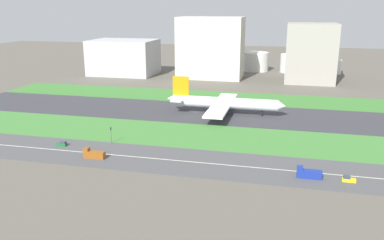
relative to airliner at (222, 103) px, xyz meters
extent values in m
plane|color=#5B564C|center=(-14.81, 0.00, -6.23)|extent=(800.00, 800.00, 0.00)
cube|color=#38383D|center=(-14.81, 0.00, -6.18)|extent=(280.00, 46.00, 0.10)
cube|color=#3D7A33|center=(-14.81, 41.00, -6.18)|extent=(280.00, 36.00, 0.10)
cube|color=#427F38|center=(-14.81, -41.00, -6.18)|extent=(280.00, 36.00, 0.10)
cube|color=#4C4C4F|center=(-14.81, -73.00, -6.18)|extent=(280.00, 28.00, 0.10)
cube|color=silver|center=(-14.81, -73.00, -6.13)|extent=(266.00, 0.50, 0.01)
cylinder|color=white|center=(1.68, 0.00, 0.07)|extent=(56.00, 6.00, 6.00)
cone|color=white|center=(31.68, 0.00, 0.07)|extent=(4.00, 5.70, 5.70)
cone|color=white|center=(-28.82, 0.00, 0.87)|extent=(5.00, 5.40, 5.40)
cube|color=orange|center=(-23.32, 0.00, 8.07)|extent=(9.00, 0.80, 11.00)
cube|color=white|center=(-24.32, 0.00, 1.07)|extent=(6.00, 16.00, 0.60)
cube|color=white|center=(-0.32, 15.00, -1.13)|extent=(10.00, 26.00, 1.00)
cylinder|color=gray|center=(0.68, 9.00, -3.33)|extent=(5.00, 3.20, 3.20)
cube|color=white|center=(-0.32, -15.00, -1.13)|extent=(10.00, 26.00, 1.00)
cylinder|color=gray|center=(0.68, -9.00, -3.33)|extent=(5.00, 3.20, 3.20)
cylinder|color=black|center=(21.28, 0.00, -4.53)|extent=(1.00, 1.00, 3.20)
cylinder|color=black|center=(-2.32, 3.50, -4.53)|extent=(1.00, 1.00, 3.20)
cylinder|color=black|center=(-2.32, -3.50, -4.53)|extent=(1.00, 1.00, 3.20)
cube|color=navy|center=(43.10, -78.00, -4.73)|extent=(8.40, 2.50, 2.80)
cube|color=navy|center=(39.90, -78.00, -2.73)|extent=(2.00, 2.30, 1.20)
cube|color=#19662D|center=(-57.24, -68.00, -5.58)|extent=(4.40, 1.80, 1.10)
cube|color=#333D4C|center=(-56.44, -68.00, -4.58)|extent=(2.20, 1.66, 0.90)
cube|color=brown|center=(-37.12, -78.00, -4.73)|extent=(8.40, 2.50, 2.80)
cube|color=brown|center=(-40.32, -78.00, -2.73)|extent=(2.00, 2.30, 1.20)
cube|color=yellow|center=(56.00, -78.00, -5.58)|extent=(4.40, 1.80, 1.10)
cube|color=#333D4C|center=(55.20, -78.00, -4.58)|extent=(2.20, 1.66, 0.90)
cylinder|color=#4C4C51|center=(-38.18, -60.00, -3.13)|extent=(0.24, 0.24, 6.00)
cube|color=black|center=(-38.18, -60.00, 0.47)|extent=(0.36, 0.36, 1.20)
sphere|color=#19D826|center=(-38.18, -60.20, 0.77)|extent=(0.24, 0.24, 0.24)
cube|color=#B2B2B7|center=(-104.81, 114.00, 8.38)|extent=(54.04, 39.62, 29.22)
cube|color=beige|center=(-28.91, 114.00, 18.15)|extent=(51.88, 30.68, 48.76)
cube|color=#9E998E|center=(49.50, 114.00, 16.03)|extent=(36.96, 36.89, 44.52)
cylinder|color=silver|center=(4.36, 159.00, 2.22)|extent=(22.28, 22.28, 16.90)
cylinder|color=silver|center=(37.15, 159.00, 1.69)|extent=(22.41, 22.41, 15.84)
cylinder|color=silver|center=(66.92, 159.00, -0.19)|extent=(22.74, 22.74, 12.08)
camera|label=1|loc=(34.11, -212.14, 50.64)|focal=37.90mm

